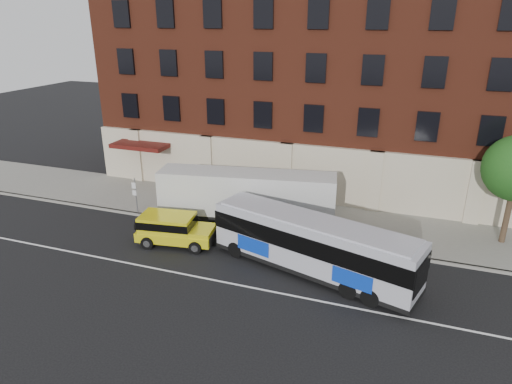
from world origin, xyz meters
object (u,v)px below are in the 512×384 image
(shipping_container, at_px, (247,200))
(yellow_suv, at_px, (172,228))
(sign_pole, at_px, (135,194))
(city_bus, at_px, (313,244))

(shipping_container, bearing_deg, yellow_suv, -131.95)
(sign_pole, xyz_separation_m, shipping_container, (7.46, 0.65, 0.29))
(city_bus, height_order, shipping_container, shipping_container)
(sign_pole, distance_m, shipping_container, 7.49)
(city_bus, relative_size, shipping_container, 1.01)
(yellow_suv, bearing_deg, sign_pole, 146.17)
(sign_pole, relative_size, shipping_container, 0.23)
(yellow_suv, xyz_separation_m, shipping_container, (3.17, 3.53, 0.74))
(shipping_container, bearing_deg, sign_pole, -174.99)
(sign_pole, height_order, shipping_container, shipping_container)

